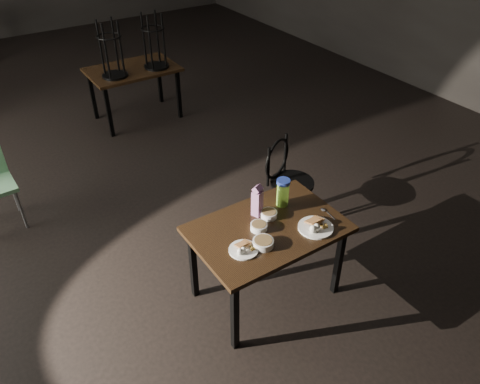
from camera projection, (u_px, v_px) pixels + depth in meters
main_table at (268, 235)px, 3.73m from camera, size 1.20×0.80×0.75m
plate_left at (244, 249)px, 3.45m from camera, size 0.22×0.22×0.07m
plate_right at (316, 226)px, 3.65m from camera, size 0.28×0.28×0.09m
bowl_near at (259, 226)px, 3.64m from camera, size 0.13×0.13×0.05m
bowl_far at (269, 214)px, 3.77m from camera, size 0.13×0.13×0.05m
bowl_big at (263, 243)px, 3.49m from camera, size 0.16×0.16×0.05m
juice_carton at (257, 201)px, 3.73m from camera, size 0.09×0.09×0.29m
water_bottle at (283, 192)px, 3.85m from camera, size 0.13×0.13×0.25m
spoon at (324, 211)px, 3.85m from camera, size 0.04×0.17×0.01m
bentwood_chair at (286, 176)px, 4.64m from camera, size 0.49×0.48×0.92m
bg_table_right at (133, 69)px, 6.40m from camera, size 1.20×0.80×1.48m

